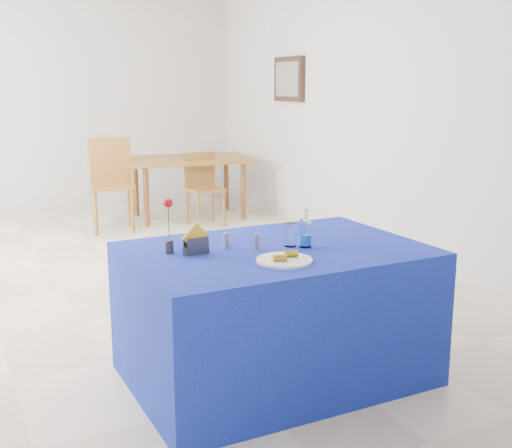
{
  "coord_description": "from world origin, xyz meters",
  "views": [
    {
      "loc": [
        -1.4,
        -5.15,
        1.64
      ],
      "look_at": [
        0.09,
        -2.21,
        0.92
      ],
      "focal_mm": 45.0,
      "sensor_mm": 36.0,
      "label": 1
    }
  ],
  "objects": [
    {
      "name": "drinking_glass",
      "position": [
        0.33,
        -2.16,
        0.82
      ],
      "size": [
        0.07,
        0.07,
        0.13
      ],
      "primitive_type": "cylinder",
      "color": "white",
      "rests_on": "blue_table"
    },
    {
      "name": "pepper_shaker",
      "position": [
        0.14,
        -2.14,
        0.8
      ],
      "size": [
        0.03,
        0.03,
        0.08
      ],
      "primitive_type": "cylinder",
      "color": "slate",
      "rests_on": "blue_table"
    },
    {
      "name": "banana_pieces",
      "position": [
        0.15,
        -2.43,
        0.79
      ],
      "size": [
        0.17,
        0.1,
        0.03
      ],
      "color": "gold",
      "rests_on": "plate"
    },
    {
      "name": "picture_frame",
      "position": [
        2.47,
        1.6,
        1.7
      ],
      "size": [
        0.06,
        0.64,
        0.52
      ],
      "primitive_type": "cube",
      "color": "black",
      "rests_on": "room_shell"
    },
    {
      "name": "chair_bg_right",
      "position": [
        1.45,
        1.85,
        0.49
      ],
      "size": [
        0.38,
        0.38,
        0.85
      ],
      "rotation": [
        0.0,
        0.0,
        0.01
      ],
      "color": "#99652C",
      "rests_on": "floor"
    },
    {
      "name": "room_shell",
      "position": [
        0.0,
        0.0,
        1.75
      ],
      "size": [
        7.0,
        7.0,
        7.0
      ],
      "color": "silver",
      "rests_on": "ground"
    },
    {
      "name": "picture_art",
      "position": [
        2.44,
        1.6,
        1.7
      ],
      "size": [
        0.02,
        0.52,
        0.4
      ],
      "primitive_type": "cube",
      "color": "#998C66",
      "rests_on": "room_shell"
    },
    {
      "name": "blue_table",
      "position": [
        0.25,
        -2.15,
        0.38
      ],
      "size": [
        1.6,
        1.1,
        0.76
      ],
      "color": "navy",
      "rests_on": "floor"
    },
    {
      "name": "salt_shaker",
      "position": [
        0.0,
        -2.04,
        0.8
      ],
      "size": [
        0.03,
        0.03,
        0.08
      ],
      "primitive_type": "cylinder",
      "color": "gray",
      "rests_on": "blue_table"
    },
    {
      "name": "water_bottle",
      "position": [
        0.4,
        -2.21,
        0.83
      ],
      "size": [
        0.07,
        0.07,
        0.21
      ],
      "color": "silver",
      "rests_on": "blue_table"
    },
    {
      "name": "oak_table",
      "position": [
        1.43,
        2.28,
        0.68
      ],
      "size": [
        1.64,
        1.16,
        0.76
      ],
      "color": "olive",
      "rests_on": "floor"
    },
    {
      "name": "floor",
      "position": [
        0.0,
        0.0,
        0.0
      ],
      "size": [
        7.0,
        7.0,
        0.0
      ],
      "primitive_type": "plane",
      "color": "beige",
      "rests_on": "ground"
    },
    {
      "name": "rose_vase",
      "position": [
        -0.31,
        -2.0,
        0.9
      ],
      "size": [
        0.05,
        0.05,
        0.3
      ],
      "color": "#27272C",
      "rests_on": "blue_table"
    },
    {
      "name": "chair_bg_left",
      "position": [
        0.41,
        2.06,
        0.6
      ],
      "size": [
        0.55,
        0.55,
        1.04
      ],
      "rotation": [
        0.0,
        0.0,
        -0.2
      ],
      "color": "#99652C",
      "rests_on": "floor"
    },
    {
      "name": "napkin_holder",
      "position": [
        -0.19,
        -2.07,
        0.81
      ],
      "size": [
        0.15,
        0.07,
        0.17
      ],
      "color": "#3B3B40",
      "rests_on": "blue_table"
    },
    {
      "name": "plate",
      "position": [
        0.15,
        -2.42,
        0.77
      ],
      "size": [
        0.29,
        0.29,
        0.01
      ],
      "primitive_type": "cylinder",
      "color": "white",
      "rests_on": "blue_table"
    }
  ]
}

